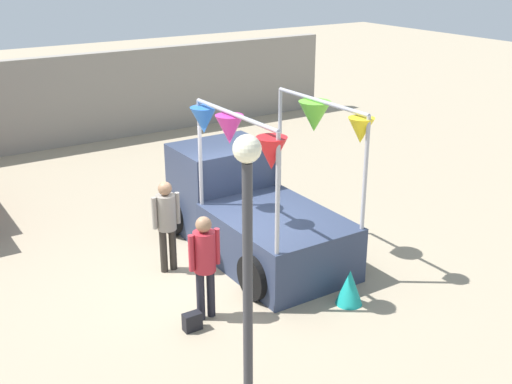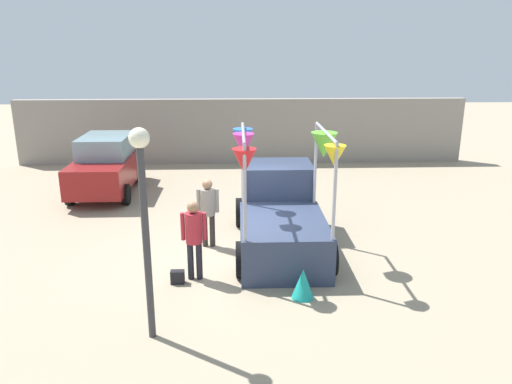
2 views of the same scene
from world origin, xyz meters
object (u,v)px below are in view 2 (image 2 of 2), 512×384
object	(u,v)px
parked_car	(107,165)
person_customer	(194,233)
street_lamp	(144,204)
handbag	(178,277)
vendor_truck	(279,211)
folded_kite_bundle_teal	(303,284)
person_vendor	(208,206)

from	to	relation	value
parked_car	person_customer	size ratio (longest dim) A/B	2.34
person_customer	street_lamp	size ratio (longest dim) A/B	0.48
handbag	street_lamp	bearing A→B (deg)	-96.25
vendor_truck	folded_kite_bundle_teal	xyz separation A→B (m)	(0.24, -2.72, -0.56)
parked_car	vendor_truck	bearing A→B (deg)	-41.00
parked_car	handbag	distance (m)	7.28
street_lamp	person_vendor	bearing A→B (deg)	78.97
person_customer	handbag	distance (m)	0.98
person_vendor	street_lamp	bearing A→B (deg)	-101.03
vendor_truck	person_customer	bearing A→B (deg)	-136.30
vendor_truck	handbag	size ratio (longest dim) A/B	14.59
person_customer	folded_kite_bundle_teal	bearing A→B (deg)	-22.73
vendor_truck	folded_kite_bundle_teal	world-z (taller)	vendor_truck
handbag	street_lamp	distance (m)	2.94
person_vendor	folded_kite_bundle_teal	size ratio (longest dim) A/B	2.81
person_customer	street_lamp	bearing A→B (deg)	-104.79
vendor_truck	parked_car	bearing A→B (deg)	139.00
parked_car	person_vendor	size ratio (longest dim) A/B	2.37
vendor_truck	person_customer	size ratio (longest dim) A/B	2.39
person_vendor	street_lamp	xyz separation A→B (m)	(-0.75, -3.87, 1.33)
parked_car	folded_kite_bundle_teal	xyz separation A→B (m)	(5.49, -7.29, -0.64)
vendor_truck	handbag	bearing A→B (deg)	-138.14
person_customer	folded_kite_bundle_teal	distance (m)	2.44
parked_car	street_lamp	world-z (taller)	street_lamp
person_vendor	handbag	xyz separation A→B (m)	(-0.54, -1.94, -0.88)
parked_car	person_customer	xyz separation A→B (m)	(3.34, -6.39, 0.09)
parked_car	handbag	world-z (taller)	parked_car
vendor_truck	street_lamp	size ratio (longest dim) A/B	1.15
parked_car	person_customer	world-z (taller)	parked_car
vendor_truck	person_vendor	world-z (taller)	vendor_truck
parked_car	street_lamp	bearing A→B (deg)	-71.89
street_lamp	vendor_truck	bearing A→B (deg)	57.98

